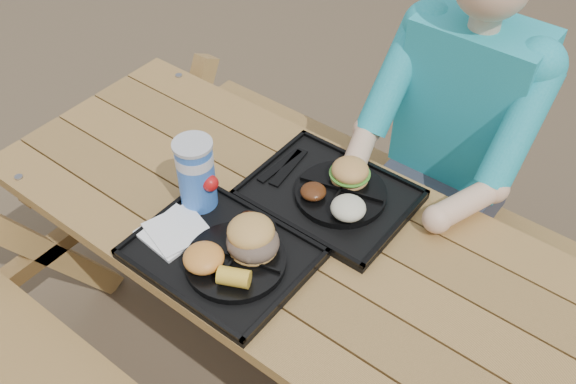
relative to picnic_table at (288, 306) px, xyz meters
The scene contains 18 objects.
ground 0.38m from the picnic_table, ahead, with size 60.00×60.00×0.00m, color #999999.
picnic_table is the anchor object (origin of this frame).
tray_near 0.44m from the picnic_table, 109.49° to the right, with size 0.45×0.35×0.02m, color black.
tray_far 0.42m from the picnic_table, 79.61° to the left, with size 0.45×0.35×0.02m, color black.
plate_near 0.45m from the picnic_table, 94.03° to the right, with size 0.26×0.26×0.02m, color black.
plate_far 0.44m from the picnic_table, 70.64° to the left, with size 0.26×0.26×0.02m, color black.
napkin_stack 0.51m from the picnic_table, 134.13° to the right, with size 0.15×0.15×0.02m, color white.
soda_cup 0.56m from the picnic_table, 158.61° to the right, with size 0.10×0.10×0.21m, color blue.
condiment_bbq 0.42m from the picnic_table, 135.55° to the right, with size 0.05×0.05×0.03m, color black.
condiment_mustard 0.42m from the picnic_table, 102.48° to the right, with size 0.05×0.05×0.03m, color yellow.
sandwich 0.50m from the picnic_table, 89.59° to the right, with size 0.13×0.13×0.13m, color #DDA04E, non-canonical shape.
mac_cheese 0.52m from the picnic_table, 103.40° to the right, with size 0.10×0.10×0.05m, color #EE9C3E.
corn_cob 0.51m from the picnic_table, 82.30° to the right, with size 0.08×0.08×0.05m, color yellow, non-canonical shape.
cutlery_far 0.45m from the picnic_table, 127.21° to the left, with size 0.03×0.18×0.01m, color black.
burger 0.52m from the picnic_table, 77.18° to the left, with size 0.11×0.11×0.10m, color #D6954B, non-canonical shape.
baked_beans 0.44m from the picnic_table, 85.61° to the left, with size 0.07×0.07×0.03m, color #542710.
potato_salad 0.47m from the picnic_table, 38.97° to the left, with size 0.10×0.10×0.05m, color beige.
diner 0.73m from the picnic_table, 74.06° to the left, with size 0.48×0.84×1.28m, color #1BB2C1, non-canonical shape.
Camera 1 is at (0.73, -0.95, 2.05)m, focal length 40.00 mm.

